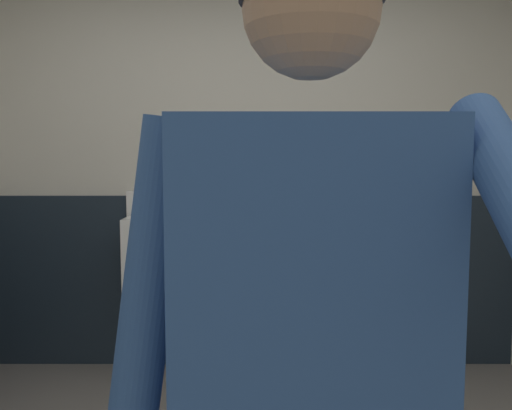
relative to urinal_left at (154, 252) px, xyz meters
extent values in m
cube|color=beige|center=(0.55, 0.22, 0.59)|extent=(4.14, 0.12, 2.73)
cube|color=#19232D|center=(0.55, 0.14, -0.22)|extent=(3.54, 0.03, 1.12)
cube|color=white|center=(0.00, 0.13, 0.05)|extent=(0.40, 0.05, 0.65)
cube|color=white|center=(0.00, -0.04, 0.00)|extent=(0.34, 0.30, 0.45)
cylinder|color=#B7BABF|center=(0.00, 0.12, 0.34)|extent=(0.04, 0.04, 0.24)
cylinder|color=#B7BABF|center=(0.00, 0.09, -0.50)|extent=(0.05, 0.05, 0.55)
cube|color=white|center=(0.75, 0.13, 0.05)|extent=(0.40, 0.05, 0.65)
cube|color=white|center=(0.75, -0.04, 0.00)|extent=(0.34, 0.30, 0.45)
cylinder|color=#B7BABF|center=(0.75, 0.12, 0.34)|extent=(0.04, 0.04, 0.24)
cylinder|color=#B7BABF|center=(0.75, 0.09, -0.50)|extent=(0.05, 0.05, 0.55)
cube|color=#4C4C51|center=(0.38, -0.07, 0.17)|extent=(0.04, 0.40, 0.90)
cube|color=#335999|center=(0.72, -2.44, 0.40)|extent=(0.46, 0.24, 0.57)
cylinder|color=#335999|center=(0.45, -2.44, 0.41)|extent=(0.17, 0.09, 0.56)
sphere|color=tan|center=(0.72, -2.44, 0.86)|extent=(0.23, 0.23, 0.23)
camera|label=1|loc=(0.63, -3.38, 0.62)|focal=38.48mm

